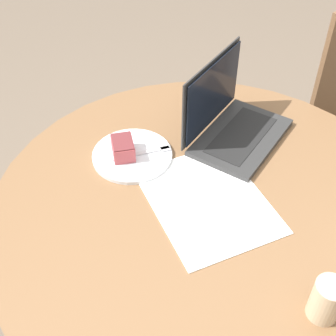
% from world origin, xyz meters
% --- Properties ---
extents(dining_table, '(1.15, 1.15, 0.75)m').
position_xyz_m(dining_table, '(0.00, 0.00, 0.64)').
color(dining_table, brown).
rests_on(dining_table, ground_plane).
extents(paper_document, '(0.46, 0.43, 0.00)m').
position_xyz_m(paper_document, '(0.01, 0.00, 0.75)').
color(paper_document, white).
rests_on(paper_document, dining_table).
extents(plate, '(0.23, 0.23, 0.01)m').
position_xyz_m(plate, '(0.16, 0.22, 0.76)').
color(plate, silver).
rests_on(plate, dining_table).
extents(cake_slice, '(0.10, 0.08, 0.05)m').
position_xyz_m(cake_slice, '(0.16, 0.24, 0.79)').
color(cake_slice, '#B74C51').
rests_on(cake_slice, plate).
extents(fork, '(0.08, 0.17, 0.00)m').
position_xyz_m(fork, '(0.17, 0.18, 0.77)').
color(fork, silver).
rests_on(fork, plate).
extents(coffee_glass, '(0.07, 0.07, 0.10)m').
position_xyz_m(coffee_glass, '(-0.30, -0.25, 0.80)').
color(coffee_glass, '#C6AD89').
rests_on(coffee_glass, dining_table).
extents(laptop, '(0.38, 0.34, 0.24)m').
position_xyz_m(laptop, '(0.28, -0.07, 0.80)').
color(laptop, '#2D2D2D').
rests_on(laptop, dining_table).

